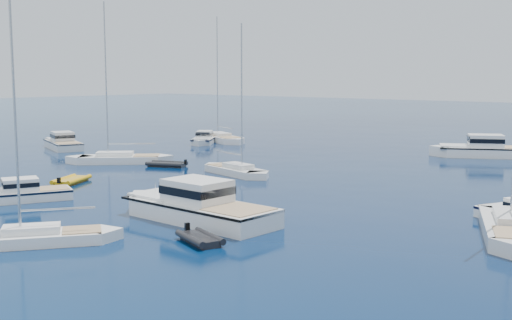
{
  "coord_description": "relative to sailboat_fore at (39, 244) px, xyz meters",
  "views": [
    {
      "loc": [
        32.33,
        -11.4,
        8.72
      ],
      "look_at": [
        0.16,
        26.94,
        2.2
      ],
      "focal_mm": 45.94,
      "sensor_mm": 36.0,
      "label": 1
    }
  ],
  "objects": [
    {
      "name": "motor_cruiser_left",
      "position": [
        -11.45,
        5.48,
        0.0
      ],
      "size": [
        5.43,
        8.15,
        2.06
      ],
      "primitive_type": null,
      "rotation": [
        0.0,
        0.0,
        2.72
      ],
      "color": "white",
      "rests_on": "ground"
    },
    {
      "name": "tender_grey_far",
      "position": [
        -16.56,
        23.95,
        0.0
      ],
      "size": [
        4.42,
        3.47,
        0.95
      ],
      "primitive_type": null,
      "rotation": [
        0.0,
        0.0,
        1.97
      ],
      "color": "black",
      "rests_on": "ground"
    },
    {
      "name": "motor_cruiser_far_l",
      "position": [
        -37.66,
        26.45,
        0.0
      ],
      "size": [
        10.26,
        6.39,
        2.58
      ],
      "primitive_type": null,
      "rotation": [
        0.0,
        0.0,
        1.2
      ],
      "color": "silver",
      "rests_on": "ground"
    },
    {
      "name": "motor_cruiser_distant",
      "position": [
        3.86,
        50.79,
        0.0
      ],
      "size": [
        11.96,
        8.72,
        3.06
      ],
      "primitive_type": null,
      "rotation": [
        0.0,
        0.0,
        2.07
      ],
      "color": "white",
      "rests_on": "ground"
    },
    {
      "name": "sailboat_mid_r",
      "position": [
        18.25,
        17.63,
        0.0
      ],
      "size": [
        7.78,
        12.18,
        17.59
      ],
      "primitive_type": null,
      "rotation": [
        0.0,
        0.0,
        0.43
      ],
      "color": "silver",
      "rests_on": "ground"
    },
    {
      "name": "tender_yellow",
      "position": [
        -15.3,
        12.4,
        0.0
      ],
      "size": [
        3.74,
        4.5,
        0.95
      ],
      "primitive_type": null,
      "rotation": [
        0.0,
        0.0,
        0.48
      ],
      "color": "#D39A0C",
      "rests_on": "ground"
    },
    {
      "name": "motor_cruiser_centre",
      "position": [
        2.16,
        9.2,
        0.0
      ],
      "size": [
        12.33,
        4.1,
        3.21
      ],
      "primitive_type": null,
      "rotation": [
        0.0,
        0.0,
        1.54
      ],
      "color": "white",
      "rests_on": "ground"
    },
    {
      "name": "motor_cruiser_horizon",
      "position": [
        -28.73,
        41.46,
        0.0
      ],
      "size": [
        6.41,
        7.91,
        2.07
      ],
      "primitive_type": null,
      "rotation": [
        0.0,
        0.0,
        3.73
      ],
      "color": "silver",
      "rests_on": "ground"
    },
    {
      "name": "tender_grey_near",
      "position": [
        6.25,
        5.53,
        0.0
      ],
      "size": [
        3.64,
        2.79,
        0.95
      ],
      "primitive_type": null,
      "rotation": [
        0.0,
        0.0,
        4.37
      ],
      "color": "black",
      "rests_on": "ground"
    },
    {
      "name": "sailboat_mid_l",
      "position": [
        -21.99,
        22.6,
        0.0
      ],
      "size": [
        9.98,
        9.85,
        16.36
      ],
      "primitive_type": null,
      "rotation": [
        0.0,
        0.0,
        2.35
      ],
      "color": "white",
      "rests_on": "ground"
    },
    {
      "name": "sailboat_fore",
      "position": [
        0.0,
        0.0,
        0.0
      ],
      "size": [
        7.09,
        8.69,
        13.21
      ],
      "primitive_type": null,
      "rotation": [
        0.0,
        0.0,
        2.53
      ],
      "color": "white",
      "rests_on": "ground"
    },
    {
      "name": "sailboat_centre",
      "position": [
        -8.11,
        24.43,
        0.0
      ],
      "size": [
        9.53,
        4.46,
        13.57
      ],
      "primitive_type": null,
      "rotation": [
        0.0,
        0.0,
        4.48
      ],
      "color": "silver",
      "rests_on": "ground"
    },
    {
      "name": "sailboat_far_l",
      "position": [
        -28.79,
        44.73,
        0.0
      ],
      "size": [
        11.76,
        7.19,
        16.9
      ],
      "primitive_type": null,
      "rotation": [
        0.0,
        0.0,
        1.17
      ],
      "color": "white",
      "rests_on": "ground"
    }
  ]
}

